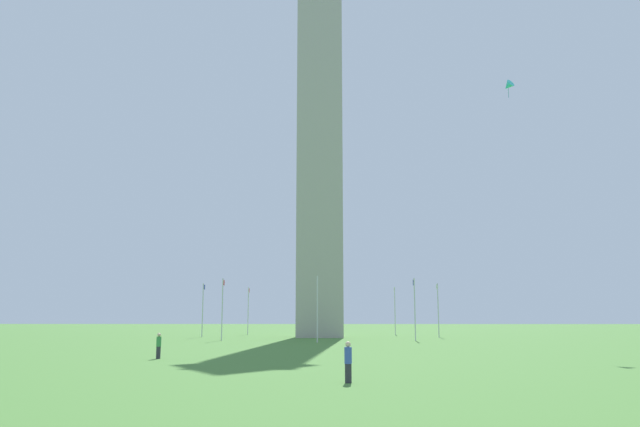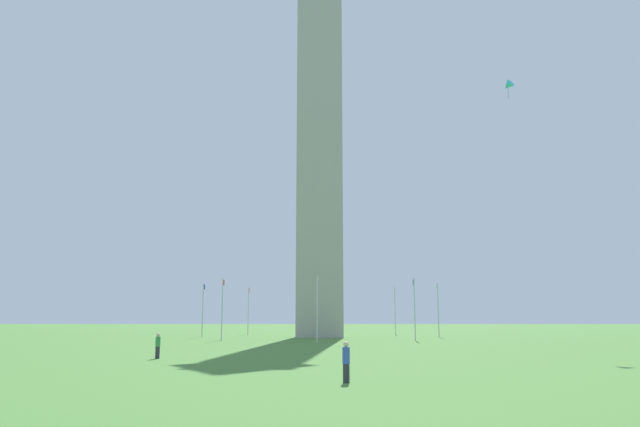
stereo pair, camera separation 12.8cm
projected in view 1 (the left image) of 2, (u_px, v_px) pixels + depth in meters
ground_plane at (320, 337)px, 80.95m from camera, size 260.00×260.00×0.00m
obelisk_monument at (320, 133)px, 85.61m from camera, size 6.19×6.19×56.29m
flagpole_n at (322, 309)px, 97.25m from camera, size 1.12×0.14×7.14m
flagpole_ne at (248, 308)px, 92.89m from camera, size 1.12×0.14×7.14m
flagpole_e at (203, 307)px, 81.96m from camera, size 1.12×0.14×7.14m
flagpole_se at (222, 306)px, 70.86m from camera, size 1.12×0.14×7.14m
flagpole_s at (317, 305)px, 66.09m from camera, size 1.12×0.14×7.14m
flagpole_sw at (415, 306)px, 70.45m from camera, size 1.12×0.14×7.14m
flagpole_w at (438, 307)px, 81.38m from camera, size 1.12×0.14×7.14m
flagpole_nw at (395, 308)px, 92.48m from camera, size 1.12×0.14×7.14m
person_blue_shirt at (348, 362)px, 26.15m from camera, size 0.32×0.32×1.74m
person_green_shirt at (159, 346)px, 40.74m from camera, size 0.32×0.32×1.69m
kite_cyan_delta at (508, 86)px, 62.07m from camera, size 1.49×1.44×1.88m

